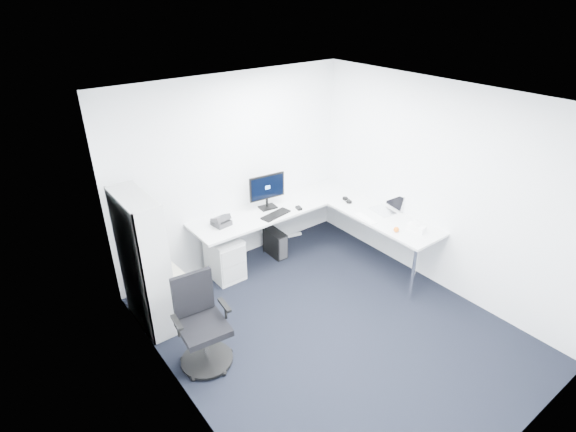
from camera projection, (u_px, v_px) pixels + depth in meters
ground at (331, 329)px, 5.38m from camera, size 4.20×4.20×0.00m
ceiling at (344, 103)px, 4.13m from camera, size 4.20×4.20×0.00m
wall_back at (234, 172)px, 6.24m from camera, size 3.60×0.02×2.70m
wall_front at (534, 343)px, 3.28m from camera, size 3.60×0.02×2.70m
wall_left at (180, 295)px, 3.78m from camera, size 0.02×4.20×2.70m
wall_right at (440, 189)px, 5.73m from camera, size 0.02×4.20×2.70m
l_desk at (295, 239)px, 6.48m from camera, size 2.74×1.54×0.80m
drawer_pedestal at (225, 258)px, 6.22m from camera, size 0.40×0.49×0.61m
bookshelf at (144, 263)px, 5.13m from camera, size 0.33×0.84×1.69m
task_chair at (203, 326)px, 4.66m from camera, size 0.64×0.64×1.04m
black_pc_tower at (275, 243)px, 6.78m from camera, size 0.19×0.41×0.40m
beige_pc_tower at (173, 283)px, 5.87m from camera, size 0.22×0.44×0.41m
power_strip at (292, 235)px, 7.35m from camera, size 0.31×0.13×0.04m
monitor at (267, 191)px, 6.36m from camera, size 0.56×0.23×0.52m
black_keyboard at (276, 215)px, 6.27m from camera, size 0.47×0.24×0.02m
mouse at (299, 208)px, 6.44m from camera, size 0.09×0.12×0.03m
desk_phone at (221, 220)px, 5.99m from camera, size 0.24×0.24×0.15m
laptop at (384, 204)px, 6.32m from camera, size 0.39×0.39×0.25m
white_keyboard at (365, 218)px, 6.18m from camera, size 0.16×0.39×0.01m
headphones at (347, 199)px, 6.67m from camera, size 0.18×0.22×0.05m
orange_fruit at (396, 230)px, 5.84m from camera, size 0.07×0.07×0.07m
tissue_box at (416, 228)px, 5.86m from camera, size 0.16×0.25×0.08m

